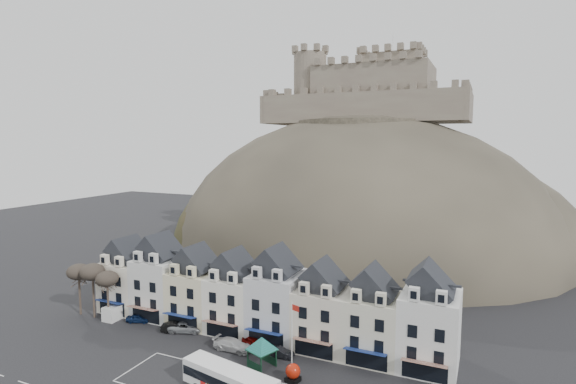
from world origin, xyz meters
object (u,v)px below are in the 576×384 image
object	(u,v)px
car_charcoal	(279,352)
car_white	(232,345)
red_buoy	(293,373)
car_silver	(186,327)
flagpole	(292,331)
white_van	(118,311)
car_black	(177,327)
car_navy	(138,318)
car_maroon	(254,343)
bus	(229,382)
bus_shelter	(262,344)

from	to	relation	value
car_charcoal	car_white	bearing A→B (deg)	93.05
red_buoy	car_silver	distance (m)	20.47
flagpole	car_charcoal	distance (m)	5.32
car_white	car_charcoal	bearing A→B (deg)	-82.36
car_silver	flagpole	bearing A→B (deg)	-122.18
white_van	car_black	xyz separation A→B (m)	(11.82, -0.60, -0.36)
red_buoy	car_navy	bearing A→B (deg)	168.21
car_silver	car_maroon	world-z (taller)	car_silver
white_van	car_charcoal	world-z (taller)	white_van
bus	car_navy	xyz separation A→B (m)	(-23.41, 11.70, -1.23)
car_white	white_van	bearing A→B (deg)	84.06
red_buoy	white_van	bearing A→B (deg)	169.37
white_van	car_silver	world-z (taller)	white_van
car_white	bus	bearing A→B (deg)	-150.43
bus_shelter	red_buoy	distance (m)	5.43
bus_shelter	car_white	distance (m)	6.37
red_buoy	white_van	world-z (taller)	white_van
car_navy	car_silver	bearing A→B (deg)	-108.59
bus	red_buoy	distance (m)	7.63
car_white	car_silver	bearing A→B (deg)	75.89
white_van	bus_shelter	bearing A→B (deg)	-10.63
red_buoy	car_maroon	bearing A→B (deg)	145.38
bus	car_maroon	xyz separation A→B (m)	(-3.30, 11.47, -1.18)
bus	white_van	xyz separation A→B (m)	(-27.70, 11.91, -0.75)
car_maroon	car_black	bearing A→B (deg)	114.16
car_navy	car_black	bearing A→B (deg)	-112.89
bus_shelter	car_black	bearing A→B (deg)	-172.71
white_van	car_silver	size ratio (longest dim) A/B	0.95
white_van	car_navy	xyz separation A→B (m)	(4.29, -0.21, -0.48)
car_black	car_white	distance (m)	10.54
flagpole	red_buoy	bearing A→B (deg)	-65.28
car_navy	car_charcoal	bearing A→B (deg)	-112.78
flagpole	car_black	xyz separation A→B (m)	(-19.52, 2.75, -4.04)
white_van	car_white	xyz separation A→B (m)	(22.22, -2.28, -0.32)
flagpole	white_van	xyz separation A→B (m)	(-31.35, 3.35, -3.68)
white_van	car_maroon	size ratio (longest dim) A/B	1.24
bus_shelter	red_buoy	world-z (taller)	bus_shelter
flagpole	white_van	bearing A→B (deg)	173.90
red_buoy	car_charcoal	distance (m)	6.19
bus	car_charcoal	distance (m)	10.60
bus	flagpole	world-z (taller)	flagpole
red_buoy	car_navy	world-z (taller)	red_buoy
car_navy	car_white	bearing A→B (deg)	-116.54
bus	car_maroon	bearing A→B (deg)	117.53
car_black	car_white	xyz separation A→B (m)	(10.40, -1.69, 0.04)
bus	car_navy	size ratio (longest dim) A/B	3.37
car_black	car_white	world-z (taller)	car_white
car_black	car_silver	distance (m)	1.40
flagpole	car_navy	distance (m)	27.56
red_buoy	car_white	size ratio (longest dim) A/B	0.40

